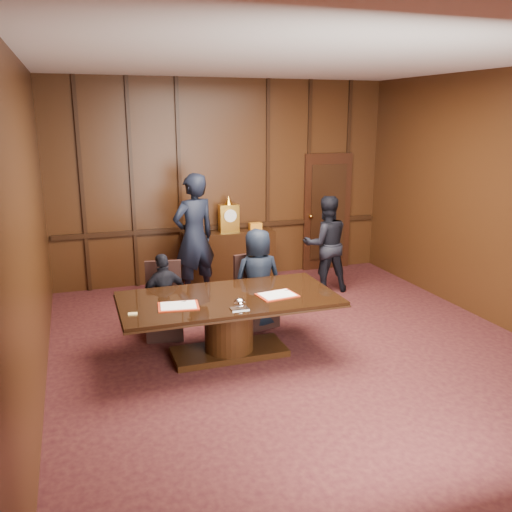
{
  "coord_description": "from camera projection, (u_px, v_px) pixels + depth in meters",
  "views": [
    {
      "loc": [
        -2.55,
        -5.71,
        2.89
      ],
      "look_at": [
        -0.28,
        0.95,
        1.05
      ],
      "focal_mm": 38.0,
      "sensor_mm": 36.0,
      "label": 1
    }
  ],
  "objects": [
    {
      "name": "room",
      "position": [
        305.0,
        216.0,
        6.47
      ],
      "size": [
        7.0,
        7.04,
        3.5
      ],
      "color": "black",
      "rests_on": "ground"
    },
    {
      "name": "sideboard",
      "position": [
        229.0,
        254.0,
        9.62
      ],
      "size": [
        1.6,
        0.45,
        1.54
      ],
      "color": "black",
      "rests_on": "ground"
    },
    {
      "name": "conference_table",
      "position": [
        229.0,
        316.0,
        6.6
      ],
      "size": [
        2.62,
        1.32,
        0.76
      ],
      "color": "black",
      "rests_on": "ground"
    },
    {
      "name": "folder_left",
      "position": [
        178.0,
        306.0,
        6.2
      ],
      "size": [
        0.5,
        0.39,
        0.02
      ],
      "rotation": [
        0.0,
        0.0,
        -0.13
      ],
      "color": "#B52A10",
      "rests_on": "conference_table"
    },
    {
      "name": "folder_right",
      "position": [
        277.0,
        295.0,
        6.58
      ],
      "size": [
        0.5,
        0.39,
        0.02
      ],
      "rotation": [
        0.0,
        0.0,
        0.14
      ],
      "color": "#B52A10",
      "rests_on": "conference_table"
    },
    {
      "name": "inkstand",
      "position": [
        239.0,
        304.0,
        6.11
      ],
      "size": [
        0.2,
        0.14,
        0.12
      ],
      "color": "white",
      "rests_on": "conference_table"
    },
    {
      "name": "notepad",
      "position": [
        133.0,
        314.0,
        5.95
      ],
      "size": [
        0.11,
        0.08,
        0.01
      ],
      "primitive_type": "cube",
      "rotation": [
        0.0,
        0.0,
        -0.14
      ],
      "color": "tan",
      "rests_on": "conference_table"
    },
    {
      "name": "chair_left",
      "position": [
        165.0,
        315.0,
        7.26
      ],
      "size": [
        0.56,
        0.56,
        0.99
      ],
      "rotation": [
        0.0,
        0.0,
        -0.18
      ],
      "color": "black",
      "rests_on": "ground"
    },
    {
      "name": "chair_right",
      "position": [
        256.0,
        304.0,
        7.66
      ],
      "size": [
        0.57,
        0.57,
        0.99
      ],
      "rotation": [
        0.0,
        0.0,
        0.21
      ],
      "color": "black",
      "rests_on": "ground"
    },
    {
      "name": "signatory_left",
      "position": [
        164.0,
        296.0,
        7.12
      ],
      "size": [
        0.73,
        0.44,
        1.15
      ],
      "primitive_type": "imported",
      "rotation": [
        0.0,
        0.0,
        3.39
      ],
      "color": "black",
      "rests_on": "ground"
    },
    {
      "name": "signatory_right",
      "position": [
        258.0,
        278.0,
        7.49
      ],
      "size": [
        0.69,
        0.46,
        1.4
      ],
      "primitive_type": "imported",
      "rotation": [
        0.0,
        0.0,
        3.17
      ],
      "color": "black",
      "rests_on": "ground"
    },
    {
      "name": "witness_left",
      "position": [
        194.0,
        237.0,
        8.59
      ],
      "size": [
        0.86,
        0.7,
        2.02
      ],
      "primitive_type": "imported",
      "rotation": [
        0.0,
        0.0,
        3.48
      ],
      "color": "black",
      "rests_on": "ground"
    },
    {
      "name": "witness_right",
      "position": [
        326.0,
        244.0,
        9.01
      ],
      "size": [
        0.86,
        0.71,
        1.61
      ],
      "primitive_type": "imported",
      "rotation": [
        0.0,
        0.0,
        3.01
      ],
      "color": "black",
      "rests_on": "ground"
    }
  ]
}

